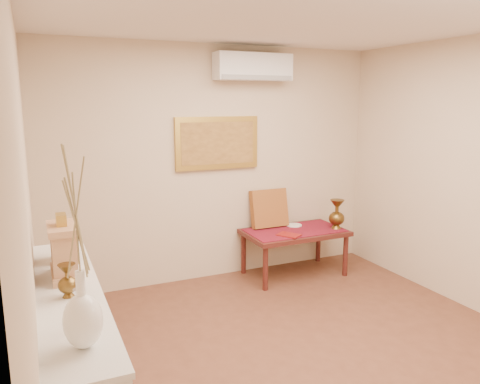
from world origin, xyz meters
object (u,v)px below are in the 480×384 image
white_vase (78,249)px  wooden_chest (62,243)px  display_ledge (74,366)px  low_table (295,236)px  brass_urn_tall (337,211)px  mantel_clock (64,250)px

white_vase → wooden_chest: (-0.00, 1.30, -0.34)m
white_vase → display_ledge: (-0.02, 0.72, -0.95)m
low_table → display_ledge: bearing=-144.9°
display_ledge → wooden_chest: bearing=88.4°
brass_urn_tall → wooden_chest: size_ratio=1.76×
wooden_chest → low_table: bearing=26.0°
display_ledge → wooden_chest: (0.02, 0.58, 0.61)m
display_ledge → mantel_clock: bearing=88.7°
white_vase → display_ledge: white_vase is taller
white_vase → brass_urn_tall: white_vase is taller
wooden_chest → mantel_clock: bearing=-91.9°
white_vase → low_table: bearing=44.3°
brass_urn_tall → mantel_clock: mantel_clock is taller
display_ledge → low_table: (2.67, 1.88, -0.01)m
display_ledge → mantel_clock: 0.70m
mantel_clock → low_table: 3.21m
white_vase → mantel_clock: 0.99m
wooden_chest → low_table: 3.02m
brass_urn_tall → mantel_clock: size_ratio=1.05×
brass_urn_tall → low_table: 0.59m
white_vase → wooden_chest: size_ratio=3.79×
display_ledge → mantel_clock: size_ratio=4.93×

